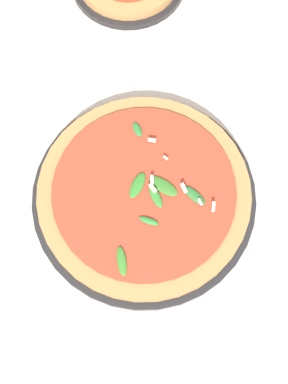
{
  "coord_description": "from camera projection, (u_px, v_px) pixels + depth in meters",
  "views": [
    {
      "loc": [
        0.21,
        -0.01,
        0.75
      ],
      "look_at": [
        -0.04,
        0.02,
        0.03
      ],
      "focal_mm": 50.0,
      "sensor_mm": 36.0,
      "label": 1
    }
  ],
  "objects": [
    {
      "name": "ground_plane",
      "position": [
        133.0,
        225.0,
        0.77
      ],
      "size": [
        6.0,
        6.0,
        0.0
      ],
      "primitive_type": "plane",
      "color": "beige"
    },
    {
      "name": "pizza_arugula_main",
      "position": [
        144.0,
        195.0,
        0.77
      ],
      "size": [
        0.33,
        0.33,
        0.05
      ],
      "color": "black",
      "rests_on": "ground_plane"
    }
  ]
}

